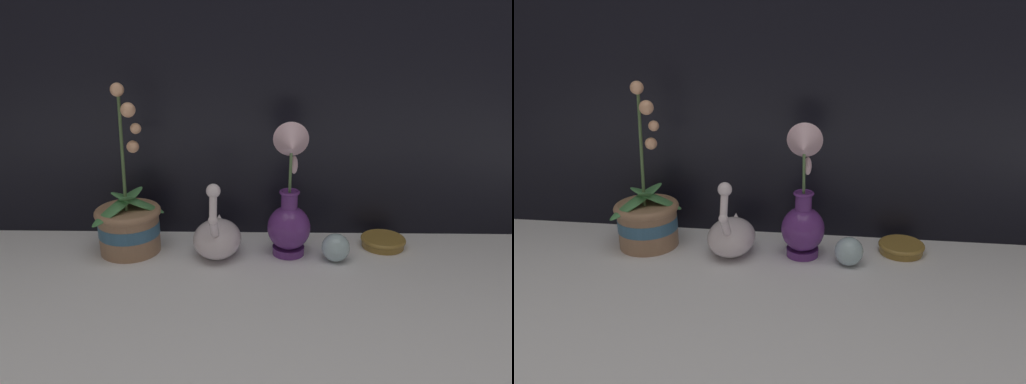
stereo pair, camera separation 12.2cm
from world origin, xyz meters
TOP-DOWN VIEW (x-y plane):
  - ground_plane at (0.00, 0.00)m, footprint 2.80×2.80m
  - window_backdrop at (0.00, 0.28)m, footprint 2.80×0.03m
  - orchid_potted_plant at (-0.34, 0.15)m, footprint 0.18×0.20m
  - swan_figurine at (-0.11, 0.13)m, footprint 0.12×0.19m
  - blue_vase at (0.07, 0.13)m, footprint 0.11×0.13m
  - glass_sphere at (0.18, 0.10)m, footprint 0.07×0.07m
  - amber_dish at (0.32, 0.18)m, footprint 0.12×0.12m

SIDE VIEW (x-z plane):
  - ground_plane at x=0.00m, z-range 0.00..0.00m
  - amber_dish at x=0.32m, z-range 0.00..0.03m
  - glass_sphere at x=0.18m, z-range 0.00..0.07m
  - swan_figurine at x=-0.11m, z-range -0.05..0.16m
  - orchid_potted_plant at x=-0.34m, z-range -0.14..0.29m
  - blue_vase at x=0.07m, z-range -0.05..0.30m
  - window_backdrop at x=0.00m, z-range 0.00..1.20m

